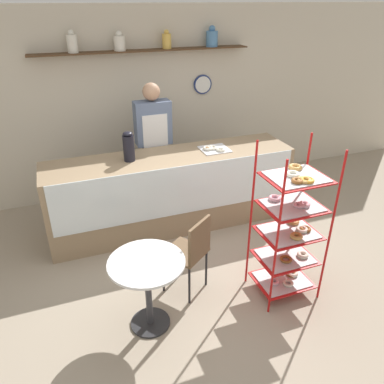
{
  "coord_description": "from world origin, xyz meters",
  "views": [
    {
      "loc": [
        -1.28,
        -3.02,
        2.76
      ],
      "look_at": [
        0.0,
        0.4,
        0.85
      ],
      "focal_mm": 35.0,
      "sensor_mm": 36.0,
      "label": 1
    }
  ],
  "objects_px": {
    "cafe_table": "(147,278)",
    "person_worker": "(154,144)",
    "donut_tray_counter": "(213,149)",
    "pastry_rack": "(290,230)",
    "cafe_chair": "(192,249)",
    "coffee_carafe": "(129,147)"
  },
  "relations": [
    {
      "from": "coffee_carafe",
      "to": "donut_tray_counter",
      "type": "height_order",
      "value": "coffee_carafe"
    },
    {
      "from": "person_worker",
      "to": "cafe_table",
      "type": "relative_size",
      "value": 2.46
    },
    {
      "from": "pastry_rack",
      "to": "donut_tray_counter",
      "type": "distance_m",
      "value": 1.66
    },
    {
      "from": "cafe_table",
      "to": "person_worker",
      "type": "bearing_deg",
      "value": 72.76
    },
    {
      "from": "pastry_rack",
      "to": "coffee_carafe",
      "type": "distance_m",
      "value": 2.1
    },
    {
      "from": "cafe_table",
      "to": "donut_tray_counter",
      "type": "relative_size",
      "value": 2.04
    },
    {
      "from": "cafe_chair",
      "to": "coffee_carafe",
      "type": "xyz_separation_m",
      "value": [
        -0.3,
        1.35,
        0.64
      ]
    },
    {
      "from": "person_worker",
      "to": "cafe_chair",
      "type": "relative_size",
      "value": 2.05
    },
    {
      "from": "pastry_rack",
      "to": "coffee_carafe",
      "type": "bearing_deg",
      "value": 126.02
    },
    {
      "from": "cafe_chair",
      "to": "donut_tray_counter",
      "type": "height_order",
      "value": "donut_tray_counter"
    },
    {
      "from": "cafe_table",
      "to": "cafe_chair",
      "type": "bearing_deg",
      "value": 28.34
    },
    {
      "from": "pastry_rack",
      "to": "cafe_chair",
      "type": "distance_m",
      "value": 0.98
    },
    {
      "from": "cafe_table",
      "to": "donut_tray_counter",
      "type": "distance_m",
      "value": 2.12
    },
    {
      "from": "pastry_rack",
      "to": "coffee_carafe",
      "type": "relative_size",
      "value": 4.47
    },
    {
      "from": "cafe_table",
      "to": "donut_tray_counter",
      "type": "height_order",
      "value": "donut_tray_counter"
    },
    {
      "from": "coffee_carafe",
      "to": "donut_tray_counter",
      "type": "bearing_deg",
      "value": -1.69
    },
    {
      "from": "coffee_carafe",
      "to": "donut_tray_counter",
      "type": "relative_size",
      "value": 1.01
    },
    {
      "from": "pastry_rack",
      "to": "cafe_chair",
      "type": "height_order",
      "value": "pastry_rack"
    },
    {
      "from": "pastry_rack",
      "to": "person_worker",
      "type": "bearing_deg",
      "value": 109.73
    },
    {
      "from": "cafe_chair",
      "to": "donut_tray_counter",
      "type": "bearing_deg",
      "value": -157.22
    },
    {
      "from": "cafe_table",
      "to": "coffee_carafe",
      "type": "distance_m",
      "value": 1.77
    },
    {
      "from": "pastry_rack",
      "to": "person_worker",
      "type": "xyz_separation_m",
      "value": [
        -0.77,
        2.15,
        0.25
      ]
    }
  ]
}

